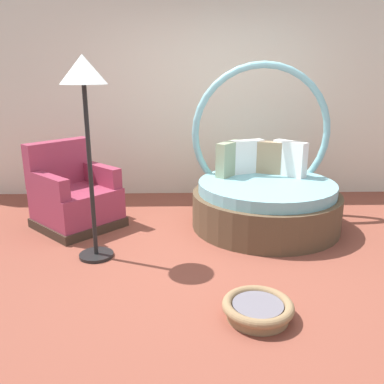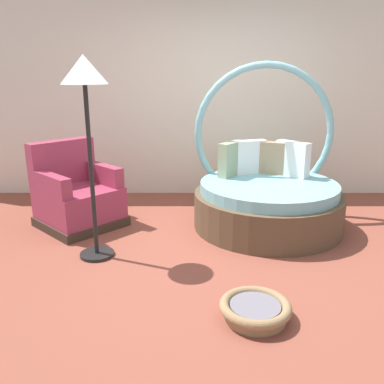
{
  "view_description": "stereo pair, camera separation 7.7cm",
  "coord_description": "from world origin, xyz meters",
  "px_view_note": "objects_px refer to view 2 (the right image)",
  "views": [
    {
      "loc": [
        -0.36,
        -3.5,
        1.69
      ],
      "look_at": [
        -0.27,
        0.32,
        0.55
      ],
      "focal_mm": 38.1,
      "sensor_mm": 36.0,
      "label": 1
    },
    {
      "loc": [
        -0.28,
        -3.5,
        1.69
      ],
      "look_at": [
        -0.27,
        0.32,
        0.55
      ],
      "focal_mm": 38.1,
      "sensor_mm": 36.0,
      "label": 2
    }
  ],
  "objects_px": {
    "red_armchair": "(76,197)",
    "floor_lamp": "(84,90)",
    "round_daybed": "(266,193)",
    "pet_basket": "(254,309)"
  },
  "relations": [
    {
      "from": "red_armchair",
      "to": "pet_basket",
      "type": "height_order",
      "value": "red_armchair"
    },
    {
      "from": "red_armchair",
      "to": "pet_basket",
      "type": "distance_m",
      "value": 2.56
    },
    {
      "from": "pet_basket",
      "to": "round_daybed",
      "type": "bearing_deg",
      "value": 77.97
    },
    {
      "from": "round_daybed",
      "to": "red_armchair",
      "type": "xyz_separation_m",
      "value": [
        -2.14,
        -0.01,
        -0.04
      ]
    },
    {
      "from": "red_armchair",
      "to": "floor_lamp",
      "type": "relative_size",
      "value": 0.62
    },
    {
      "from": "round_daybed",
      "to": "red_armchair",
      "type": "relative_size",
      "value": 1.59
    },
    {
      "from": "round_daybed",
      "to": "pet_basket",
      "type": "height_order",
      "value": "round_daybed"
    },
    {
      "from": "red_armchair",
      "to": "floor_lamp",
      "type": "distance_m",
      "value": 1.51
    },
    {
      "from": "floor_lamp",
      "to": "pet_basket",
      "type": "bearing_deg",
      "value": -37.34
    },
    {
      "from": "round_daybed",
      "to": "floor_lamp",
      "type": "distance_m",
      "value": 2.26
    }
  ]
}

